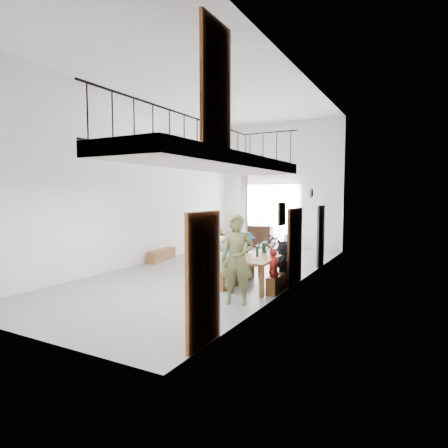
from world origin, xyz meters
The scene contains 24 objects.
floor centered at (0.00, 0.00, 0.00)m, with size 12.00×12.00×0.00m, color slate.
room_walls centered at (0.00, 0.00, 3.55)m, with size 12.00×12.00×12.00m.
gateway_portal centered at (-0.40, 5.94, 1.40)m, with size 2.80×0.08×2.80m, color white.
right_wall_decor centered at (2.70, -1.87, 1.74)m, with size 0.07×8.28×5.07m.
balcony centered at (1.98, -3.13, 2.96)m, with size 1.52×5.62×4.00m.
tasting_table centered at (2.02, -0.97, 0.71)m, with size 1.02×2.32×0.79m.
bench_inner centered at (1.31, -1.02, 0.22)m, with size 0.30×1.87×0.43m, color brown.
bench_wall centered at (2.56, -0.88, 0.21)m, with size 0.23×1.78×0.41m, color brown.
tableware centered at (1.98, -0.68, 0.93)m, with size 0.55×1.77×0.35m.
side_bench centered at (-2.50, 0.78, 0.21)m, with size 0.32×1.48×0.42m, color brown.
oak_barrel centered at (-2.18, 4.31, 0.43)m, with size 0.59×0.59×0.87m.
serving_counter centered at (-1.13, 5.65, 0.48)m, with size 1.81×0.50×0.95m, color #381E12.
counter_bottles centered at (-1.13, 5.66, 1.09)m, with size 1.57×0.16×0.28m.
guest_left_a centered at (1.23, -1.70, 0.67)m, with size 0.65×0.42×1.33m, color white.
guest_left_b centered at (1.20, -1.14, 0.58)m, with size 0.42×0.28×1.16m, color #246478.
guest_left_c centered at (1.20, -0.58, 0.60)m, with size 0.58×0.45×1.20m, color white.
guest_left_d centered at (1.21, -0.03, 0.64)m, with size 0.83×0.48×1.28m, color #246478.
guest_right_a centered at (2.60, -1.60, 0.55)m, with size 0.64×0.27×1.10m, color red.
guest_right_b centered at (2.55, -0.78, 0.59)m, with size 1.10×0.35×1.19m, color black.
guest_right_c centered at (2.53, -0.20, 0.65)m, with size 0.64×0.41×1.30m, color white.
host_standing centered at (2.18, -2.67, 0.97)m, with size 0.71×0.46×1.94m, color brown.
potted_plant centered at (2.45, 0.31, 0.22)m, with size 0.40×0.34×0.44m, color #1D4C1D.
bicycle_near centered at (0.35, 5.25, 0.46)m, with size 0.61×1.75×0.92m, color black.
bicycle_far centered at (0.61, 4.93, 0.44)m, with size 0.42×1.48×0.89m, color black.
Camera 1 is at (5.67, -9.77, 2.35)m, focal length 30.00 mm.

